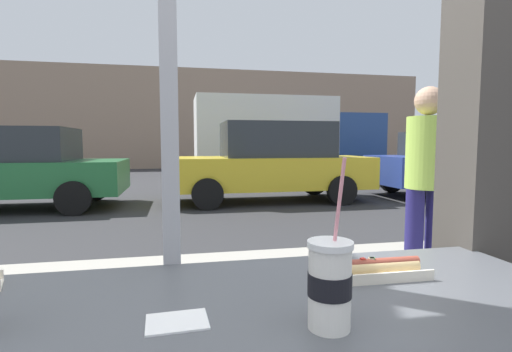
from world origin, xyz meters
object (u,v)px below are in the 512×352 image
object	(u,v)px
parked_car_green	(17,168)
parked_car_yellow	(270,162)
box_truck	(284,137)
hotdog_tray_far	(378,269)
parked_car_blue	(460,163)
pedestrian	(426,177)
soda_cup_left	(330,283)

from	to	relation	value
parked_car_green	parked_car_yellow	world-z (taller)	parked_car_yellow
parked_car_green	box_truck	distance (m)	8.09
hotdog_tray_far	parked_car_blue	size ratio (longest dim) A/B	0.06
parked_car_blue	parked_car_yellow	bearing A→B (deg)	180.00
hotdog_tray_far	pedestrian	size ratio (longest dim) A/B	0.16
parked_car_blue	box_truck	world-z (taller)	box_truck
parked_car_green	pedestrian	distance (m)	7.69
parked_car_green	pedestrian	xyz separation A→B (m)	(5.09, -5.76, 0.23)
soda_cup_left	parked_car_green	bearing A→B (deg)	114.16
hotdog_tray_far	parked_car_yellow	distance (m)	7.66
soda_cup_left	hotdog_tray_far	size ratio (longest dim) A/B	1.25
parked_car_green	soda_cup_left	bearing A→B (deg)	-65.84
parked_car_green	box_truck	size ratio (longest dim) A/B	0.64
hotdog_tray_far	parked_car_yellow	world-z (taller)	parked_car_yellow
soda_cup_left	parked_car_blue	xyz separation A→B (m)	(6.76, 7.73, -0.23)
hotdog_tray_far	parked_car_green	size ratio (longest dim) A/B	0.06
soda_cup_left	pedestrian	bearing A→B (deg)	50.46
box_truck	parked_car_green	bearing A→B (deg)	-147.50
hotdog_tray_far	parked_car_blue	world-z (taller)	parked_car_blue
hotdog_tray_far	pedestrian	distance (m)	2.23
parked_car_yellow	box_truck	bearing A→B (deg)	70.27
soda_cup_left	parked_car_blue	size ratio (longest dim) A/B	0.07
parked_car_blue	hotdog_tray_far	bearing A→B (deg)	-131.05
box_truck	pedestrian	distance (m)	10.25
soda_cup_left	parked_car_blue	world-z (taller)	parked_car_blue
parked_car_blue	pedestrian	distance (m)	7.73
soda_cup_left	box_truck	distance (m)	12.52
parked_car_green	pedestrian	bearing A→B (deg)	-48.53
parked_car_yellow	box_truck	size ratio (longest dim) A/B	0.73
hotdog_tray_far	parked_car_blue	xyz separation A→B (m)	(6.53, 7.50, -0.16)
hotdog_tray_far	parked_car_yellow	xyz separation A→B (m)	(1.54, 7.50, -0.10)
box_truck	pedestrian	xyz separation A→B (m)	(-1.70, -10.09, -0.50)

